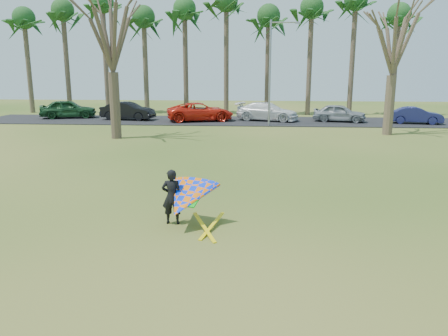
# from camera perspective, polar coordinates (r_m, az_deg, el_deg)

# --- Properties ---
(ground) EXTENTS (100.00, 100.00, 0.00)m
(ground) POSITION_cam_1_polar(r_m,az_deg,el_deg) (13.27, -0.66, -6.56)
(ground) COLOR #204C10
(ground) RESTS_ON ground
(parking_strip) EXTENTS (46.00, 7.00, 0.06)m
(parking_strip) POSITION_cam_1_polar(r_m,az_deg,el_deg) (37.74, 2.69, 6.16)
(parking_strip) COLOR black
(parking_strip) RESTS_ON ground
(palm_0) EXTENTS (4.84, 4.84, 10.84)m
(palm_0) POSITION_cam_1_polar(r_m,az_deg,el_deg) (49.46, -24.67, 17.24)
(palm_0) COLOR brown
(palm_0) RESTS_ON ground
(palm_1) EXTENTS (4.84, 4.84, 11.54)m
(palm_1) POSITION_cam_1_polar(r_m,az_deg,el_deg) (47.80, -20.32, 18.61)
(palm_1) COLOR #493A2B
(palm_1) RESTS_ON ground
(palm_2) EXTENTS (4.84, 4.84, 12.24)m
(palm_2) POSITION_cam_1_polar(r_m,az_deg,el_deg) (46.43, -15.61, 19.96)
(palm_2) COLOR #46362A
(palm_2) RESTS_ON ground
(palm_3) EXTENTS (4.84, 4.84, 10.84)m
(palm_3) POSITION_cam_1_polar(r_m,az_deg,el_deg) (45.12, -10.45, 18.68)
(palm_3) COLOR brown
(palm_3) RESTS_ON ground
(palm_4) EXTENTS (4.84, 4.84, 11.54)m
(palm_4) POSITION_cam_1_polar(r_m,az_deg,el_deg) (44.38, -5.17, 19.82)
(palm_4) COLOR #443829
(palm_4) RESTS_ON ground
(palm_5) EXTENTS (4.84, 4.84, 12.24)m
(palm_5) POSITION_cam_1_polar(r_m,az_deg,el_deg) (44.01, 0.31, 20.82)
(palm_5) COLOR brown
(palm_5) RESTS_ON ground
(palm_6) EXTENTS (4.84, 4.84, 10.84)m
(palm_6) POSITION_cam_1_polar(r_m,az_deg,el_deg) (43.74, 5.85, 19.01)
(palm_6) COLOR #48392B
(palm_6) RESTS_ON ground
(palm_7) EXTENTS (4.84, 4.84, 11.54)m
(palm_7) POSITION_cam_1_polar(r_m,az_deg,el_deg) (44.08, 11.40, 19.68)
(palm_7) COLOR brown
(palm_7) RESTS_ON ground
(palm_8) EXTENTS (4.84, 4.84, 12.24)m
(palm_8) POSITION_cam_1_polar(r_m,az_deg,el_deg) (44.79, 16.85, 20.16)
(palm_8) COLOR #493B2C
(palm_8) RESTS_ON ground
(palm_9) EXTENTS (4.84, 4.84, 10.84)m
(palm_9) POSITION_cam_1_polar(r_m,az_deg,el_deg) (45.59, 21.90, 17.95)
(palm_9) COLOR brown
(palm_9) RESTS_ON ground
(bare_tree_left) EXTENTS (6.60, 6.60, 9.70)m
(bare_tree_left) POSITION_cam_1_polar(r_m,az_deg,el_deg) (29.05, -14.59, 17.39)
(bare_tree_left) COLOR #453829
(bare_tree_left) RESTS_ON ground
(bare_tree_right) EXTENTS (6.27, 6.27, 9.21)m
(bare_tree_right) POSITION_cam_1_polar(r_m,az_deg,el_deg) (31.81, 21.46, 15.87)
(bare_tree_right) COLOR brown
(bare_tree_right) RESTS_ON ground
(streetlight) EXTENTS (2.28, 0.18, 8.00)m
(streetlight) POSITION_cam_1_polar(r_m,az_deg,el_deg) (34.49, 6.29, 12.85)
(streetlight) COLOR gray
(streetlight) RESTS_ON ground
(car_0) EXTENTS (5.19, 3.25, 1.65)m
(car_0) POSITION_cam_1_polar(r_m,az_deg,el_deg) (42.13, -19.68, 7.29)
(car_0) COLOR #1B4422
(car_0) RESTS_ON parking_strip
(car_1) EXTENTS (4.86, 2.34, 1.54)m
(car_1) POSITION_cam_1_polar(r_m,az_deg,el_deg) (39.24, -12.45, 7.30)
(car_1) COLOR black
(car_1) RESTS_ON parking_strip
(car_2) EXTENTS (6.12, 4.13, 1.56)m
(car_2) POSITION_cam_1_polar(r_m,az_deg,el_deg) (37.45, -3.12, 7.35)
(car_2) COLOR red
(car_2) RESTS_ON parking_strip
(car_3) EXTENTS (5.72, 3.66, 1.54)m
(car_3) POSITION_cam_1_polar(r_m,az_deg,el_deg) (37.84, 5.67, 7.35)
(car_3) COLOR white
(car_3) RESTS_ON parking_strip
(car_4) EXTENTS (4.58, 2.68, 1.46)m
(car_4) POSITION_cam_1_polar(r_m,az_deg,el_deg) (38.14, 14.84, 6.97)
(car_4) COLOR gray
(car_4) RESTS_ON parking_strip
(car_5) EXTENTS (4.25, 2.10, 1.34)m
(car_5) POSITION_cam_1_polar(r_m,az_deg,el_deg) (38.85, 23.78, 6.32)
(car_5) COLOR navy
(car_5) RESTS_ON parking_strip
(kite_flyer) EXTENTS (2.13, 2.39, 2.02)m
(kite_flyer) POSITION_cam_1_polar(r_m,az_deg,el_deg) (12.38, -5.16, -3.94)
(kite_flyer) COLOR black
(kite_flyer) RESTS_ON ground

